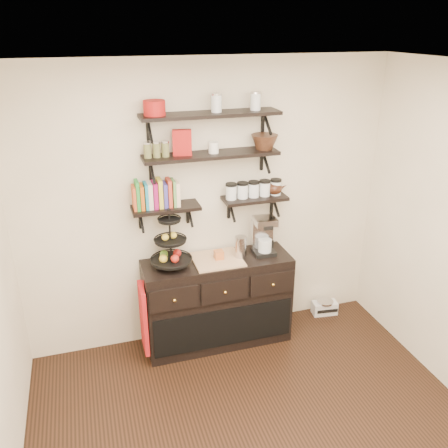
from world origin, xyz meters
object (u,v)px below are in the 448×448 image
coffee_maker (263,236)px  radio (325,307)px  sideboard (217,301)px  fruit_stand (171,248)px

coffee_maker → radio: (0.79, 0.08, -1.00)m
sideboard → fruit_stand: bearing=179.4°
coffee_maker → sideboard: bearing=-174.5°
sideboard → radio: sideboard is taller
fruit_stand → coffee_maker: size_ratio=1.46×
fruit_stand → coffee_maker: fruit_stand is taller
coffee_maker → radio: coffee_maker is taller
fruit_stand → radio: (1.68, 0.11, -1.01)m
fruit_stand → radio: bearing=3.6°
fruit_stand → radio: fruit_stand is taller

